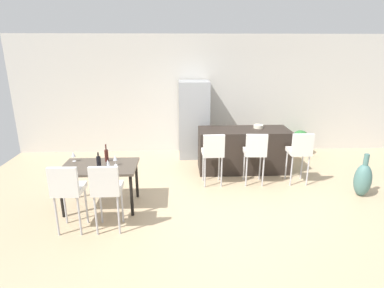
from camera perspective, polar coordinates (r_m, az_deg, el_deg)
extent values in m
plane|color=tan|center=(5.86, 6.99, -9.11)|extent=(10.00, 10.00, 0.00)
cube|color=beige|center=(7.93, 4.34, 8.98)|extent=(10.00, 0.12, 2.90)
cube|color=black|center=(6.85, 9.36, -1.07)|extent=(1.92, 0.76, 0.92)
cube|color=silver|center=(6.02, 3.78, -1.56)|extent=(0.41, 0.41, 0.08)
cube|color=silver|center=(5.79, 4.05, -0.05)|extent=(0.40, 0.07, 0.36)
cylinder|color=#B2B2B7|center=(6.27, 2.06, -4.11)|extent=(0.03, 0.03, 0.61)
cylinder|color=#B2B2B7|center=(6.31, 4.96, -4.02)|extent=(0.03, 0.03, 0.61)
cylinder|color=#B2B2B7|center=(5.97, 2.39, -5.23)|extent=(0.03, 0.03, 0.61)
cylinder|color=#B2B2B7|center=(6.02, 5.44, -5.13)|extent=(0.03, 0.03, 0.61)
cube|color=silver|center=(6.16, 11.37, -1.43)|extent=(0.42, 0.42, 0.08)
cube|color=silver|center=(5.93, 11.77, 0.05)|extent=(0.40, 0.08, 0.36)
cylinder|color=#B2B2B7|center=(6.40, 9.53, -3.90)|extent=(0.03, 0.03, 0.61)
cylinder|color=#B2B2B7|center=(6.45, 12.35, -3.88)|extent=(0.03, 0.03, 0.61)
cylinder|color=#B2B2B7|center=(6.11, 9.95, -4.98)|extent=(0.03, 0.03, 0.61)
cylinder|color=#B2B2B7|center=(6.16, 12.90, -4.95)|extent=(0.03, 0.03, 0.61)
cube|color=silver|center=(6.42, 18.93, -1.28)|extent=(0.41, 0.41, 0.08)
cube|color=silver|center=(6.21, 19.65, 0.15)|extent=(0.40, 0.07, 0.36)
cylinder|color=#B2B2B7|center=(6.62, 16.88, -3.68)|extent=(0.03, 0.03, 0.61)
cylinder|color=#B2B2B7|center=(6.73, 19.48, -3.61)|extent=(0.03, 0.03, 0.61)
cylinder|color=#B2B2B7|center=(6.34, 17.75, -4.71)|extent=(0.03, 0.03, 0.61)
cylinder|color=#B2B2B7|center=(6.45, 20.45, -4.61)|extent=(0.03, 0.03, 0.61)
cube|color=#4C4238|center=(5.33, -16.58, -4.02)|extent=(1.21, 0.76, 0.04)
cylinder|color=black|center=(5.91, -20.71, -6.20)|extent=(0.05, 0.05, 0.70)
cylinder|color=black|center=(5.66, -10.09, -6.33)|extent=(0.05, 0.05, 0.70)
cylinder|color=black|center=(5.36, -22.79, -8.91)|extent=(0.05, 0.05, 0.70)
cylinder|color=black|center=(5.08, -11.02, -9.24)|extent=(0.05, 0.05, 0.70)
cube|color=silver|center=(4.84, -21.56, -7.69)|extent=(0.41, 0.41, 0.08)
cube|color=silver|center=(4.61, -22.57, -6.08)|extent=(0.40, 0.07, 0.36)
cylinder|color=#B2B2B7|center=(5.17, -22.23, -10.36)|extent=(0.03, 0.03, 0.61)
cylinder|color=#B2B2B7|center=(5.07, -18.80, -10.55)|extent=(0.03, 0.03, 0.61)
cylinder|color=#B2B2B7|center=(4.91, -23.53, -12.05)|extent=(0.03, 0.03, 0.61)
cylinder|color=#B2B2B7|center=(4.80, -19.92, -12.30)|extent=(0.03, 0.03, 0.61)
cube|color=silver|center=(4.69, -15.19, -7.85)|extent=(0.41, 0.41, 0.08)
cube|color=silver|center=(4.45, -15.84, -6.21)|extent=(0.40, 0.07, 0.36)
cylinder|color=#B2B2B7|center=(5.01, -16.34, -10.64)|extent=(0.03, 0.03, 0.61)
cylinder|color=#B2B2B7|center=(4.95, -12.67, -10.70)|extent=(0.03, 0.03, 0.61)
cylinder|color=#B2B2B7|center=(4.74, -17.18, -12.43)|extent=(0.03, 0.03, 0.61)
cylinder|color=#B2B2B7|center=(4.67, -13.28, -12.54)|extent=(0.03, 0.03, 0.61)
cylinder|color=#471E19|center=(5.46, -15.38, -2.07)|extent=(0.06, 0.06, 0.20)
cylinder|color=#471E19|center=(5.41, -15.50, -0.57)|extent=(0.02, 0.02, 0.10)
cylinder|color=black|center=(5.03, -16.68, -3.55)|extent=(0.07, 0.07, 0.25)
cylinder|color=black|center=(4.98, -16.83, -1.85)|extent=(0.02, 0.02, 0.07)
cylinder|color=silver|center=(5.28, -13.80, -3.76)|extent=(0.06, 0.06, 0.00)
cylinder|color=silver|center=(5.26, -13.83, -3.33)|extent=(0.01, 0.01, 0.08)
cone|color=silver|center=(5.23, -13.90, -2.46)|extent=(0.07, 0.07, 0.09)
cylinder|color=silver|center=(5.66, -20.76, -2.95)|extent=(0.06, 0.06, 0.00)
cylinder|color=silver|center=(5.65, -20.81, -2.55)|extent=(0.01, 0.01, 0.08)
cone|color=silver|center=(5.62, -20.90, -1.73)|extent=(0.07, 0.07, 0.09)
cylinder|color=silver|center=(5.10, -15.05, -4.61)|extent=(0.06, 0.06, 0.00)
cylinder|color=silver|center=(5.09, -15.09, -4.17)|extent=(0.01, 0.01, 0.08)
cone|color=silver|center=(5.06, -15.16, -3.27)|extent=(0.07, 0.07, 0.09)
cube|color=#939699|center=(7.55, 0.35, 4.51)|extent=(0.72, 0.68, 1.84)
cylinder|color=beige|center=(6.89, 12.04, 3.17)|extent=(0.21, 0.21, 0.07)
ellipsoid|color=#47706B|center=(6.43, 28.78, -5.80)|extent=(0.30, 0.30, 0.61)
cylinder|color=#47706B|center=(6.30, 29.29, -2.52)|extent=(0.09, 0.09, 0.21)
cylinder|color=#996B4C|center=(8.32, 19.03, -1.03)|extent=(0.24, 0.24, 0.22)
sphere|color=#2D6B33|center=(8.24, 19.23, 0.94)|extent=(0.42, 0.42, 0.42)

